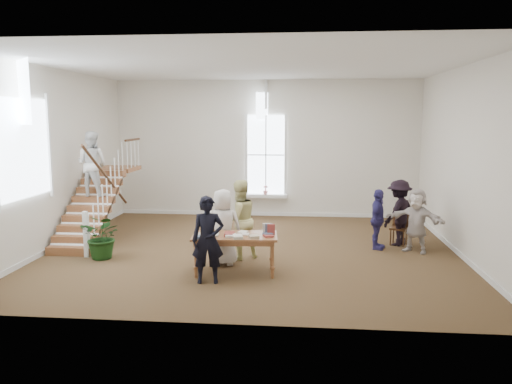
# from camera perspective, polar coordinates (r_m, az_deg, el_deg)

# --- Properties ---
(ground) EXTENTS (10.00, 10.00, 0.00)m
(ground) POSITION_cam_1_polar(r_m,az_deg,el_deg) (12.50, -0.39, -6.68)
(ground) COLOR #4B331D
(ground) RESTS_ON ground
(room_shell) EXTENTS (10.49, 10.00, 10.00)m
(room_shell) POSITION_cam_1_polar(r_m,az_deg,el_deg) (16.69, 1.11, -1.41)
(room_shell) COLOR silver
(room_shell) RESTS_ON ground
(staircase) EXTENTS (1.10, 4.10, 2.92)m
(staircase) POSITION_cam_1_polar(r_m,az_deg,el_deg) (14.01, -18.05, 1.30)
(staircase) COLOR brown
(staircase) RESTS_ON ground
(library_table) EXTENTS (1.84, 1.02, 0.90)m
(library_table) POSITION_cam_1_polar(r_m,az_deg,el_deg) (10.55, -2.49, -5.38)
(library_table) COLOR brown
(library_table) RESTS_ON ground
(police_officer) EXTENTS (0.69, 0.51, 1.75)m
(police_officer) POSITION_cam_1_polar(r_m,az_deg,el_deg) (9.98, -5.52, -5.46)
(police_officer) COLOR black
(police_officer) RESTS_ON ground
(elderly_woman) EXTENTS (0.90, 0.65, 1.71)m
(elderly_woman) POSITION_cam_1_polar(r_m,az_deg,el_deg) (11.16, -3.81, -4.03)
(elderly_woman) COLOR silver
(elderly_woman) RESTS_ON ground
(person_yellow) EXTENTS (1.14, 1.10, 1.86)m
(person_yellow) POSITION_cam_1_polar(r_m,az_deg,el_deg) (11.59, -1.95, -3.18)
(person_yellow) COLOR beige
(person_yellow) RESTS_ON ground
(woman_cluster_a) EXTENTS (0.63, 0.96, 1.52)m
(woman_cluster_a) POSITION_cam_1_polar(r_m,az_deg,el_deg) (12.84, 13.73, -3.05)
(woman_cluster_a) COLOR navy
(woman_cluster_a) RESTS_ON ground
(woman_cluster_b) EXTENTS (1.21, 1.24, 1.71)m
(woman_cluster_b) POSITION_cam_1_polar(r_m,az_deg,el_deg) (13.35, 16.01, -2.28)
(woman_cluster_b) COLOR black
(woman_cluster_b) RESTS_ON ground
(woman_cluster_c) EXTENTS (1.47, 1.17, 1.57)m
(woman_cluster_c) POSITION_cam_1_polar(r_m,az_deg,el_deg) (12.80, 17.85, -3.14)
(woman_cluster_c) COLOR beige
(woman_cluster_c) RESTS_ON ground
(floor_plant) EXTENTS (1.09, 0.99, 1.06)m
(floor_plant) POSITION_cam_1_polar(r_m,az_deg,el_deg) (12.20, -17.07, -4.89)
(floor_plant) COLOR #143511
(floor_plant) RESTS_ON ground
(side_chair) EXTENTS (0.53, 0.53, 0.94)m
(side_chair) POSITION_cam_1_polar(r_m,az_deg,el_deg) (13.52, 16.09, -3.61)
(side_chair) COLOR #381A0F
(side_chair) RESTS_ON ground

